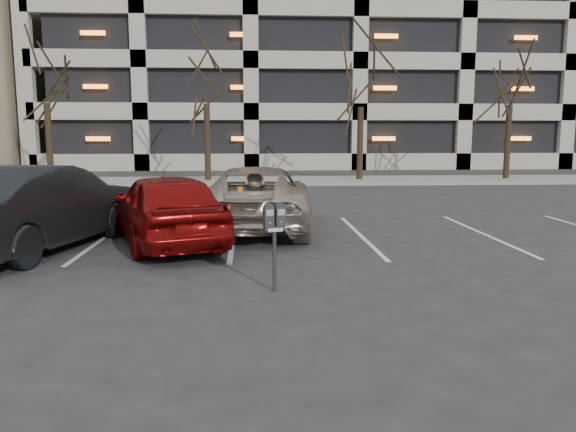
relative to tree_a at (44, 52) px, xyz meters
name	(u,v)px	position (x,y,z in m)	size (l,w,h in m)	color
ground	(308,260)	(10.00, -16.00, -5.71)	(140.00, 140.00, 0.00)	#28282B
sidewalk	(274,181)	(10.00, 0.00, -5.65)	(80.00, 4.00, 0.12)	gray
stall_lines	(234,237)	(8.60, -13.70, -5.71)	(16.90, 5.20, 0.00)	silver
parking_garage	(421,40)	(22.00, 17.84, 3.55)	(52.00, 20.00, 19.00)	black
tree_a	(44,52)	(0.00, 0.00, 0.00)	(3.48, 3.48, 7.91)	black
tree_b	(205,54)	(7.00, 0.00, -0.02)	(3.47, 3.47, 7.89)	black
tree_c	(362,61)	(14.00, 0.00, -0.24)	(3.34, 3.34, 7.59)	black
tree_d	(513,58)	(21.00, 0.00, -0.05)	(3.45, 3.45, 7.85)	black
parking_meter	(274,225)	(9.32, -17.96, -4.76)	(0.34, 0.21, 1.25)	black
suv_silver	(256,198)	(9.11, -12.61, -4.97)	(2.82, 5.48, 1.49)	#BFB4A2
car_red	(166,208)	(7.27, -14.44, -4.96)	(1.77, 4.41, 1.50)	maroon
car_dark	(40,207)	(4.90, -14.76, -4.89)	(1.75, 5.03, 1.66)	black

